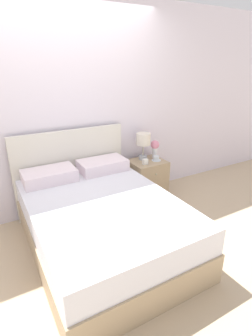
{
  "coord_description": "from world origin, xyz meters",
  "views": [
    {
      "loc": [
        -0.93,
        -3.09,
        1.84
      ],
      "look_at": [
        0.52,
        -0.53,
        0.66
      ],
      "focal_mm": 28.0,
      "sensor_mm": 36.0,
      "label": 1
    }
  ],
  "objects": [
    {
      "name": "wall_back",
      "position": [
        0.0,
        0.07,
        1.3
      ],
      "size": [
        8.0,
        0.06,
        2.6
      ],
      "color": "white",
      "rests_on": "ground_plane"
    },
    {
      "name": "ground_plane",
      "position": [
        0.0,
        0.0,
        0.0
      ],
      "size": [
        12.0,
        12.0,
        0.0
      ],
      "primitive_type": "plane",
      "color": "#CCB28E"
    },
    {
      "name": "alarm_clock",
      "position": [
        0.94,
        -0.32,
        0.6
      ],
      "size": [
        0.07,
        0.05,
        0.08
      ],
      "color": "white",
      "rests_on": "nightstand"
    },
    {
      "name": "table_lamp",
      "position": [
        1.02,
        -0.14,
        0.83
      ],
      "size": [
        0.2,
        0.2,
        0.38
      ],
      "color": "#A8B2BC",
      "rests_on": "nightstand"
    },
    {
      "name": "nightstand",
      "position": [
        1.04,
        -0.23,
        0.28
      ],
      "size": [
        0.49,
        0.44,
        0.56
      ],
      "color": "tan",
      "rests_on": "ground_plane"
    },
    {
      "name": "bed",
      "position": [
        0.0,
        -0.9,
        0.31
      ],
      "size": [
        1.43,
        1.94,
        1.08
      ],
      "color": "tan",
      "rests_on": "ground_plane"
    },
    {
      "name": "teacup",
      "position": [
        1.16,
        -0.27,
        0.59
      ],
      "size": [
        0.13,
        0.13,
        0.07
      ],
      "color": "white",
      "rests_on": "nightstand"
    },
    {
      "name": "flower_vase",
      "position": [
        1.21,
        -0.16,
        0.72
      ],
      "size": [
        0.12,
        0.12,
        0.26
      ],
      "color": "white",
      "rests_on": "nightstand"
    }
  ]
}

